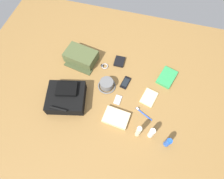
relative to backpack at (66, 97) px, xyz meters
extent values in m
cube|color=olive|center=(-0.35, -0.17, -0.07)|extent=(2.64, 2.02, 0.02)
cube|color=black|center=(0.00, 0.00, 0.00)|extent=(0.36, 0.33, 0.10)
cube|color=black|center=(0.00, -0.04, 0.06)|extent=(0.19, 0.16, 0.03)
cylinder|color=black|center=(0.00, 0.13, 0.06)|extent=(0.14, 0.02, 0.02)
cube|color=#47512D|center=(0.02, -0.43, -0.01)|extent=(0.31, 0.23, 0.10)
cube|color=#394124|center=(0.02, -0.33, -0.05)|extent=(0.28, 0.11, 0.01)
cylinder|color=#5F5F5F|center=(-0.29, -0.21, -0.01)|extent=(0.12, 0.12, 0.07)
torus|color=#5F5F5F|center=(-0.29, -0.21, -0.05)|extent=(0.16, 0.16, 0.01)
cylinder|color=blue|center=(-0.86, 0.15, 0.00)|extent=(0.04, 0.04, 0.11)
cylinder|color=blue|center=(-0.86, 0.15, 0.06)|extent=(0.03, 0.03, 0.01)
cylinder|color=white|center=(-0.73, 0.12, 0.01)|extent=(0.04, 0.04, 0.13)
cylinder|color=white|center=(-0.73, 0.12, 0.08)|extent=(0.03, 0.03, 0.01)
cylinder|color=beige|center=(-0.63, 0.13, 0.02)|extent=(0.04, 0.04, 0.16)
cylinder|color=beige|center=(-0.63, 0.13, 0.11)|extent=(0.03, 0.03, 0.01)
cube|color=#2D934C|center=(-0.79, -0.44, -0.04)|extent=(0.18, 0.23, 0.03)
cube|color=white|center=(-0.79, -0.44, -0.05)|extent=(0.17, 0.22, 0.02)
cube|color=black|center=(-0.44, -0.29, -0.05)|extent=(0.08, 0.13, 0.01)
cube|color=black|center=(-0.44, -0.29, -0.04)|extent=(0.06, 0.09, 0.00)
cube|color=#B7B7BC|center=(-0.41, -0.11, -0.05)|extent=(0.06, 0.09, 0.01)
cylinder|color=silver|center=(-0.41, -0.12, -0.05)|extent=(0.03, 0.03, 0.00)
torus|color=#99999E|center=(-0.21, -0.41, -0.05)|extent=(0.06, 0.06, 0.01)
cylinder|color=black|center=(-0.19, -0.41, -0.05)|extent=(0.03, 0.03, 0.01)
cylinder|color=blue|center=(-0.65, -0.04, -0.05)|extent=(0.15, 0.08, 0.01)
cube|color=white|center=(-0.59, -0.07, -0.04)|extent=(0.02, 0.02, 0.01)
cube|color=black|center=(-0.33, -0.49, -0.04)|extent=(0.09, 0.11, 0.02)
cube|color=beige|center=(-0.67, -0.20, -0.05)|extent=(0.14, 0.17, 0.02)
cube|color=beige|center=(-0.44, 0.05, -0.04)|extent=(0.21, 0.16, 0.04)
camera|label=1|loc=(-0.54, 0.54, 1.42)|focal=30.41mm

